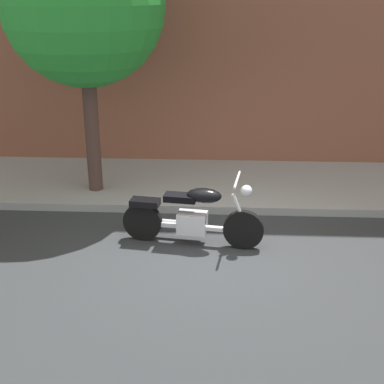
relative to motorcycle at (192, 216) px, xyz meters
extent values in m
plane|color=#303335|center=(0.37, -0.31, -0.46)|extent=(60.00, 60.00, 0.00)
cube|color=#9C9C9C|center=(0.37, 2.44, -0.39)|extent=(23.96, 2.65, 0.14)
cylinder|color=black|center=(0.77, -0.11, -0.15)|extent=(0.61, 0.19, 0.61)
cylinder|color=black|center=(-0.77, 0.10, -0.15)|extent=(0.61, 0.19, 0.61)
cube|color=silver|center=(0.00, -0.01, -0.10)|extent=(0.47, 0.34, 0.32)
cube|color=silver|center=(0.00, -0.01, -0.17)|extent=(1.40, 0.27, 0.06)
ellipsoid|color=black|center=(0.18, -0.03, 0.35)|extent=(0.55, 0.33, 0.22)
cube|color=black|center=(-0.18, 0.02, 0.29)|extent=(0.51, 0.30, 0.10)
cube|color=black|center=(-0.72, 0.09, 0.17)|extent=(0.47, 0.30, 0.10)
cylinder|color=silver|center=(0.71, -0.10, 0.13)|extent=(0.28, 0.09, 0.58)
cylinder|color=silver|center=(0.65, -0.10, 0.63)|extent=(0.13, 0.70, 0.04)
sphere|color=silver|center=(0.79, -0.11, 0.47)|extent=(0.17, 0.17, 0.17)
cylinder|color=silver|center=(-0.22, 0.19, -0.20)|extent=(0.80, 0.20, 0.09)
cylinder|color=#4A332D|center=(-1.90, 1.88, 0.87)|extent=(0.26, 0.26, 2.66)
sphere|color=green|center=(-1.90, 1.88, 2.96)|extent=(2.74, 2.74, 2.74)
camera|label=1|loc=(0.37, -7.27, 3.22)|focal=49.48mm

